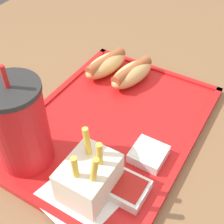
{
  "coord_description": "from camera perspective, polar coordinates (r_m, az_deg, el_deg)",
  "views": [
    {
      "loc": [
        -0.38,
        -0.24,
        1.18
      ],
      "look_at": [
        -0.03,
        -0.03,
        0.79
      ],
      "focal_mm": 50.0,
      "sensor_mm": 36.0,
      "label": 1
    }
  ],
  "objects": [
    {
      "name": "dining_table",
      "position": [
        0.92,
        -0.61,
        -17.0
      ],
      "size": [
        1.32,
        1.08,
        0.75
      ],
      "color": "brown",
      "rests_on": "ground_plane"
    },
    {
      "name": "food_tray",
      "position": [
        0.59,
        0.0,
        -2.43
      ],
      "size": [
        0.41,
        0.3,
        0.01
      ],
      "color": "red",
      "rests_on": "dining_table"
    },
    {
      "name": "paper_napkin",
      "position": [
        0.5,
        -4.82,
        -14.18
      ],
      "size": [
        0.15,
        0.14,
        0.0
      ],
      "color": "white",
      "rests_on": "food_tray"
    },
    {
      "name": "soda_cup",
      "position": [
        0.5,
        -16.59,
        -2.39
      ],
      "size": [
        0.09,
        0.09,
        0.19
      ],
      "color": "red",
      "rests_on": "food_tray"
    },
    {
      "name": "hot_dog_far",
      "position": [
        0.7,
        -1.15,
        8.73
      ],
      "size": [
        0.12,
        0.07,
        0.04
      ],
      "color": "tan",
      "rests_on": "food_tray"
    },
    {
      "name": "hot_dog_near",
      "position": [
        0.67,
        3.49,
        7.13
      ],
      "size": [
        0.12,
        0.07,
        0.04
      ],
      "color": "tan",
      "rests_on": "food_tray"
    },
    {
      "name": "fries_carton",
      "position": [
        0.47,
        -4.2,
        -11.88
      ],
      "size": [
        0.09,
        0.07,
        0.11
      ],
      "color": "silver",
      "rests_on": "food_tray"
    },
    {
      "name": "sauce_cup_mayo",
      "position": [
        0.53,
        6.7,
        -7.6
      ],
      "size": [
        0.06,
        0.06,
        0.02
      ],
      "color": "silver",
      "rests_on": "food_tray"
    },
    {
      "name": "sauce_cup_ketchup",
      "position": [
        0.49,
        3.04,
        -13.95
      ],
      "size": [
        0.06,
        0.06,
        0.02
      ],
      "color": "silver",
      "rests_on": "food_tray"
    }
  ]
}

